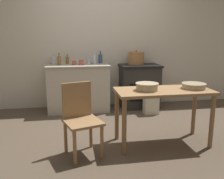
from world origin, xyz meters
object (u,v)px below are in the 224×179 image
at_px(stock_pot, 136,58).
at_px(bottle_center, 88,61).
at_px(bottle_center_left, 100,59).
at_px(mixing_bowl_small, 194,86).
at_px(bottle_center_right, 59,60).
at_px(cup_right, 81,62).
at_px(work_table, 163,98).
at_px(bottle_far_left, 53,60).
at_px(bottle_mid_left, 67,60).
at_px(bottle_left, 95,58).
at_px(cup_mid_right, 74,63).
at_px(mixing_bowl_large, 147,86).
at_px(stove, 139,86).
at_px(chair, 81,117).
at_px(flour_sack, 151,103).

distance_m(stock_pot, bottle_center, 0.94).
bearing_deg(bottle_center_left, mixing_bowl_small, -62.02).
relative_size(bottle_center_right, cup_right, 2.20).
bearing_deg(bottle_center_left, work_table, -72.74).
bearing_deg(bottle_far_left, bottle_mid_left, -4.23).
distance_m(mixing_bowl_small, bottle_left, 2.09).
relative_size(bottle_mid_left, cup_mid_right, 2.38).
distance_m(mixing_bowl_large, bottle_far_left, 2.25).
relative_size(stove, chair, 0.98).
bearing_deg(cup_mid_right, bottle_mid_left, 120.60).
xyz_separation_m(mixing_bowl_large, bottle_mid_left, (-0.98, 1.84, 0.16)).
relative_size(flour_sack, bottle_center, 2.39).
bearing_deg(bottle_left, chair, -101.03).
height_order(mixing_bowl_small, bottle_left, bottle_left).
relative_size(mixing_bowl_small, bottle_left, 1.18).
xyz_separation_m(work_table, bottle_left, (-0.70, 1.76, 0.36)).
bearing_deg(bottle_center_right, bottle_center_left, 10.20).
bearing_deg(mixing_bowl_small, chair, -175.97).
distance_m(stock_pot, bottle_center_left, 0.70).
bearing_deg(mixing_bowl_large, work_table, -0.16).
height_order(stock_pot, bottle_mid_left, stock_pot).
relative_size(bottle_mid_left, cup_right, 1.86).
bearing_deg(mixing_bowl_large, bottle_far_left, 123.89).
relative_size(mixing_bowl_small, bottle_center_left, 1.34).
height_order(mixing_bowl_large, bottle_center, bottle_center).
bearing_deg(stove, mixing_bowl_small, -82.12).
relative_size(stove, bottle_center_right, 3.87).
distance_m(work_table, bottle_mid_left, 2.23).
xyz_separation_m(stock_pot, bottle_mid_left, (-1.32, 0.06, -0.02)).
bearing_deg(cup_mid_right, bottle_center_left, 23.44).
bearing_deg(mixing_bowl_small, bottle_left, 122.15).
bearing_deg(flour_sack, work_table, -101.89).
xyz_separation_m(bottle_center_right, cup_mid_right, (0.27, -0.08, -0.05)).
bearing_deg(bottle_left, flour_sack, -28.76).
bearing_deg(stock_pot, flour_sack, -75.02).
xyz_separation_m(stove, bottle_mid_left, (-1.38, 0.13, 0.52)).
height_order(flour_sack, mixing_bowl_small, mixing_bowl_small).
height_order(flour_sack, cup_right, cup_right).
bearing_deg(cup_right, cup_mid_right, 174.50).
bearing_deg(bottle_center, stock_pot, 0.08).
height_order(chair, bottle_center_right, bottle_center_right).
xyz_separation_m(bottle_mid_left, bottle_center_right, (-0.15, -0.12, 0.01)).
height_order(bottle_center_right, cup_mid_right, bottle_center_right).
distance_m(stove, cup_right, 1.24).
relative_size(bottle_mid_left, bottle_center_left, 0.79).
bearing_deg(work_table, bottle_mid_left, 123.24).
xyz_separation_m(stove, cup_mid_right, (-1.26, -0.08, 0.48)).
distance_m(bottle_far_left, bottle_left, 0.78).
xyz_separation_m(bottle_left, bottle_mid_left, (-0.51, 0.08, -0.03)).
height_order(stock_pot, bottle_center, stock_pot).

